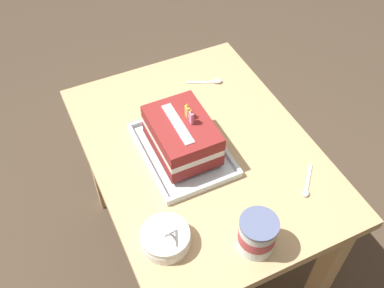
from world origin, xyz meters
name	(u,v)px	position (x,y,z in m)	size (l,w,h in m)	color
ground_plane	(199,249)	(0.00, 0.00, 0.00)	(8.00, 8.00, 0.00)	#4C3D2D
dining_table	(201,169)	(0.00, 0.00, 0.57)	(0.95, 0.71, 0.69)	tan
foil_tray	(182,151)	(-0.01, -0.06, 0.69)	(0.35, 0.26, 0.02)	silver
birthday_cake	(182,135)	(-0.01, -0.06, 0.77)	(0.24, 0.18, 0.17)	maroon
bowl_stack	(165,238)	(0.27, -0.24, 0.71)	(0.14, 0.14, 0.10)	white
ice_cream_tub	(257,234)	(0.38, -0.02, 0.74)	(0.11, 0.11, 0.12)	white
serving_spoon_near_tray	(307,188)	(0.28, 0.22, 0.69)	(0.11, 0.10, 0.01)	silver
serving_spoon_by_bowls	(214,81)	(-0.28, 0.19, 0.69)	(0.07, 0.13, 0.01)	silver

